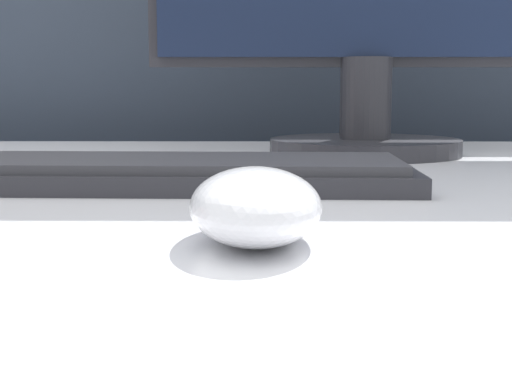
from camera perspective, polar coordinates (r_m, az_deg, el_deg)
partition_panel at (r=1.29m, az=-1.73°, el=-2.79°), size 5.00×0.03×1.23m
computer_mouse_near at (r=0.38m, az=-0.04°, el=-1.07°), size 0.07×0.12×0.04m
keyboard at (r=0.61m, az=-7.26°, el=1.56°), size 0.43×0.16×0.02m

